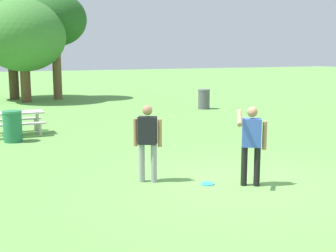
{
  "coord_description": "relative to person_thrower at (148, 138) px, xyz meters",
  "views": [
    {
      "loc": [
        -5.14,
        -7.55,
        2.72
      ],
      "look_at": [
        -0.77,
        1.82,
        1.0
      ],
      "focal_mm": 47.5,
      "sensor_mm": 36.0,
      "label": 1
    }
  ],
  "objects": [
    {
      "name": "tree_back_left",
      "position": [
        1.67,
        17.9,
        3.59
      ],
      "size": [
        3.61,
        3.61,
        6.13
      ],
      "color": "brown",
      "rests_on": "ground"
    },
    {
      "name": "frisbee",
      "position": [
        1.05,
        -0.7,
        -0.93
      ],
      "size": [
        0.27,
        0.27,
        0.03
      ],
      "primitive_type": "cylinder",
      "color": "#2D9EDB",
      "rests_on": "ground"
    },
    {
      "name": "trash_can_further_along",
      "position": [
        7.18,
        10.26,
        -0.46
      ],
      "size": [
        0.59,
        0.59,
        0.96
      ],
      "color": "#515156",
      "rests_on": "ground"
    },
    {
      "name": "person_thrower",
      "position": [
        0.0,
        0.0,
        0.0
      ],
      "size": [
        0.53,
        0.39,
        1.64
      ],
      "color": "gray",
      "rests_on": "ground"
    },
    {
      "name": "person_catcher",
      "position": [
        1.8,
        -1.16,
        0.02
      ],
      "size": [
        0.82,
        0.55,
        1.64
      ],
      "color": "black",
      "rests_on": "ground"
    },
    {
      "name": "tree_far_right",
      "position": [
        -0.66,
        18.84,
        3.07
      ],
      "size": [
        4.8,
        4.8,
        6.08
      ],
      "color": "#4C3823",
      "rests_on": "ground"
    },
    {
      "name": "tree_slender_mid",
      "position": [
        -0.23,
        17.06,
        2.66
      ],
      "size": [
        4.58,
        4.58,
        5.58
      ],
      "color": "brown",
      "rests_on": "ground"
    },
    {
      "name": "trash_can_beside_table",
      "position": [
        -2.12,
        5.72,
        -0.46
      ],
      "size": [
        0.59,
        0.59,
        0.96
      ],
      "color": "#237047",
      "rests_on": "ground"
    },
    {
      "name": "picnic_table_near",
      "position": [
        -1.86,
        6.91,
        -0.38
      ],
      "size": [
        1.72,
        1.45,
        0.77
      ],
      "color": "beige",
      "rests_on": "ground"
    },
    {
      "name": "ground_plane",
      "position": [
        1.67,
        -0.9,
        -0.94
      ],
      "size": [
        120.0,
        120.0,
        0.0
      ],
      "primitive_type": "plane",
      "color": "#609947"
    }
  ]
}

